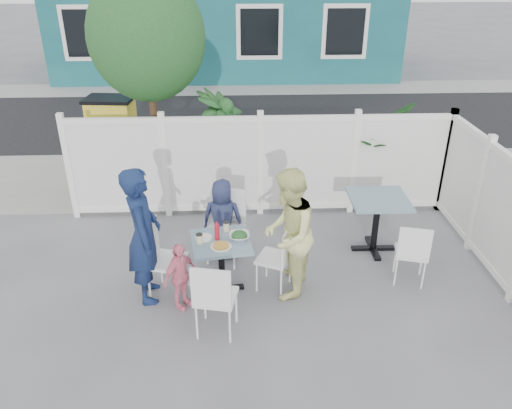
{
  "coord_description": "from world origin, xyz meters",
  "views": [
    {
      "loc": [
        -0.26,
        -4.7,
        3.74
      ],
      "look_at": [
        -0.03,
        0.75,
        0.98
      ],
      "focal_mm": 35.0,
      "sensor_mm": 36.0,
      "label": 1
    }
  ],
  "objects_px": {
    "spare_table": "(377,210)",
    "chair_right": "(280,254)",
    "boy": "(223,219)",
    "chair_left": "(160,254)",
    "utility_cabinet": "(114,139)",
    "man": "(143,236)",
    "toddler": "(180,276)",
    "chair_near": "(214,295)",
    "main_table": "(221,252)",
    "chair_back": "(227,220)",
    "woman": "(288,235)"
  },
  "relations": [
    {
      "from": "utility_cabinet",
      "to": "man",
      "type": "distance_m",
      "value": 3.88
    },
    {
      "from": "woman",
      "to": "boy",
      "type": "height_order",
      "value": "woman"
    },
    {
      "from": "man",
      "to": "boy",
      "type": "bearing_deg",
      "value": -53.41
    },
    {
      "from": "utility_cabinet",
      "to": "spare_table",
      "type": "bearing_deg",
      "value": -28.73
    },
    {
      "from": "chair_left",
      "to": "chair_near",
      "type": "relative_size",
      "value": 1.03
    },
    {
      "from": "utility_cabinet",
      "to": "toddler",
      "type": "distance_m",
      "value": 4.23
    },
    {
      "from": "main_table",
      "to": "chair_near",
      "type": "height_order",
      "value": "chair_near"
    },
    {
      "from": "main_table",
      "to": "chair_left",
      "type": "bearing_deg",
      "value": -179.54
    },
    {
      "from": "chair_back",
      "to": "toddler",
      "type": "height_order",
      "value": "chair_back"
    },
    {
      "from": "chair_right",
      "to": "main_table",
      "type": "bearing_deg",
      "value": 116.71
    },
    {
      "from": "chair_near",
      "to": "man",
      "type": "distance_m",
      "value": 1.15
    },
    {
      "from": "spare_table",
      "to": "man",
      "type": "relative_size",
      "value": 0.48
    },
    {
      "from": "woman",
      "to": "spare_table",
      "type": "bearing_deg",
      "value": 139.94
    },
    {
      "from": "toddler",
      "to": "woman",
      "type": "bearing_deg",
      "value": -40.7
    },
    {
      "from": "spare_table",
      "to": "woman",
      "type": "distance_m",
      "value": 1.61
    },
    {
      "from": "man",
      "to": "woman",
      "type": "xyz_separation_m",
      "value": [
        1.67,
        0.01,
        -0.03
      ]
    },
    {
      "from": "chair_back",
      "to": "boy",
      "type": "height_order",
      "value": "boy"
    },
    {
      "from": "woman",
      "to": "chair_near",
      "type": "bearing_deg",
      "value": -32.78
    },
    {
      "from": "chair_back",
      "to": "chair_near",
      "type": "relative_size",
      "value": 1.06
    },
    {
      "from": "spare_table",
      "to": "chair_left",
      "type": "bearing_deg",
      "value": -162.84
    },
    {
      "from": "chair_back",
      "to": "man",
      "type": "height_order",
      "value": "man"
    },
    {
      "from": "chair_right",
      "to": "man",
      "type": "height_order",
      "value": "man"
    },
    {
      "from": "toddler",
      "to": "chair_right",
      "type": "bearing_deg",
      "value": -36.78
    },
    {
      "from": "chair_back",
      "to": "boy",
      "type": "xyz_separation_m",
      "value": [
        -0.06,
        0.04,
        -0.01
      ]
    },
    {
      "from": "main_table",
      "to": "chair_left",
      "type": "distance_m",
      "value": 0.72
    },
    {
      "from": "chair_left",
      "to": "chair_near",
      "type": "distance_m",
      "value": 1.04
    },
    {
      "from": "man",
      "to": "toddler",
      "type": "distance_m",
      "value": 0.63
    },
    {
      "from": "main_table",
      "to": "chair_back",
      "type": "distance_m",
      "value": 0.78
    },
    {
      "from": "main_table",
      "to": "chair_left",
      "type": "relative_size",
      "value": 0.81
    },
    {
      "from": "chair_right",
      "to": "boy",
      "type": "relative_size",
      "value": 0.77
    },
    {
      "from": "chair_back",
      "to": "man",
      "type": "relative_size",
      "value": 0.58
    },
    {
      "from": "main_table",
      "to": "utility_cabinet",
      "type": "bearing_deg",
      "value": 118.81
    },
    {
      "from": "spare_table",
      "to": "chair_right",
      "type": "distance_m",
      "value": 1.64
    },
    {
      "from": "chair_right",
      "to": "chair_back",
      "type": "xyz_separation_m",
      "value": [
        -0.64,
        0.75,
        0.07
      ]
    },
    {
      "from": "spare_table",
      "to": "chair_left",
      "type": "height_order",
      "value": "chair_left"
    },
    {
      "from": "woman",
      "to": "utility_cabinet",
      "type": "bearing_deg",
      "value": -127.68
    },
    {
      "from": "woman",
      "to": "boy",
      "type": "xyz_separation_m",
      "value": [
        -0.78,
        0.86,
        -0.24
      ]
    },
    {
      "from": "spare_table",
      "to": "chair_right",
      "type": "bearing_deg",
      "value": -148.93
    },
    {
      "from": "toddler",
      "to": "chair_back",
      "type": "bearing_deg",
      "value": 11.68
    },
    {
      "from": "chair_left",
      "to": "chair_right",
      "type": "relative_size",
      "value": 1.12
    },
    {
      "from": "chair_back",
      "to": "woman",
      "type": "xyz_separation_m",
      "value": [
        0.72,
        -0.82,
        0.24
      ]
    },
    {
      "from": "chair_left",
      "to": "boy",
      "type": "relative_size",
      "value": 0.85
    },
    {
      "from": "chair_right",
      "to": "man",
      "type": "relative_size",
      "value": 0.51
    },
    {
      "from": "chair_right",
      "to": "man",
      "type": "xyz_separation_m",
      "value": [
        -1.59,
        -0.08,
        0.34
      ]
    },
    {
      "from": "chair_right",
      "to": "chair_near",
      "type": "relative_size",
      "value": 0.93
    },
    {
      "from": "chair_near",
      "to": "toddler",
      "type": "distance_m",
      "value": 0.67
    },
    {
      "from": "chair_left",
      "to": "chair_back",
      "type": "relative_size",
      "value": 0.98
    },
    {
      "from": "boy",
      "to": "chair_left",
      "type": "bearing_deg",
      "value": 55.84
    },
    {
      "from": "main_table",
      "to": "toddler",
      "type": "relative_size",
      "value": 0.91
    },
    {
      "from": "boy",
      "to": "toddler",
      "type": "relative_size",
      "value": 1.33
    }
  ]
}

